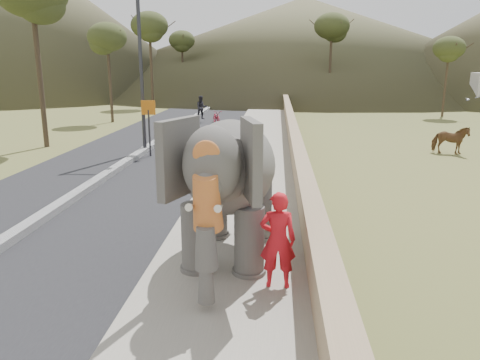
# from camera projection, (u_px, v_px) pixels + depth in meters

# --- Properties ---
(ground) EXTENTS (160.00, 160.00, 0.00)m
(ground) POSITION_uv_depth(u_px,v_px,m) (228.00, 271.00, 9.05)
(ground) COLOR olive
(ground) RESTS_ON ground
(road) EXTENTS (7.00, 120.00, 0.03)m
(road) POSITION_uv_depth(u_px,v_px,m) (131.00, 161.00, 19.09)
(road) COLOR black
(road) RESTS_ON ground
(median) EXTENTS (0.35, 120.00, 0.22)m
(median) POSITION_uv_depth(u_px,v_px,m) (131.00, 159.00, 19.07)
(median) COLOR black
(median) RESTS_ON ground
(walkway) EXTENTS (3.00, 120.00, 0.15)m
(walkway) POSITION_uv_depth(u_px,v_px,m) (253.00, 162.00, 18.70)
(walkway) COLOR #9E9687
(walkway) RESTS_ON ground
(parapet) EXTENTS (0.30, 120.00, 1.10)m
(parapet) POSITION_uv_depth(u_px,v_px,m) (295.00, 151.00, 18.46)
(parapet) COLOR tan
(parapet) RESTS_ON ground
(lamppost) EXTENTS (1.76, 0.36, 8.00)m
(lamppost) POSITION_uv_depth(u_px,v_px,m) (147.00, 40.00, 19.90)
(lamppost) COLOR #2E2D32
(lamppost) RESTS_ON ground
(signboard) EXTENTS (0.60, 0.08, 2.40)m
(signboard) POSITION_uv_depth(u_px,v_px,m) (149.00, 118.00, 19.75)
(signboard) COLOR #2D2D33
(signboard) RESTS_ON ground
(cow) EXTENTS (1.63, 1.10, 1.26)m
(cow) POSITION_uv_depth(u_px,v_px,m) (450.00, 140.00, 20.53)
(cow) COLOR brown
(cow) RESTS_ON ground
(hill_far) EXTENTS (80.00, 80.00, 14.00)m
(hill_far) POSITION_uv_depth(u_px,v_px,m) (304.00, 43.00, 74.66)
(hill_far) COLOR brown
(hill_far) RESTS_ON ground
(elephant_and_man) EXTENTS (2.37, 4.06, 2.86)m
(elephant_and_man) POSITION_uv_depth(u_px,v_px,m) (231.00, 186.00, 9.20)
(elephant_and_man) COLOR #615D58
(elephant_and_man) RESTS_ON ground
(motorcyclist) EXTENTS (2.00, 1.68, 1.81)m
(motorcyclist) POSITION_uv_depth(u_px,v_px,m) (209.00, 112.00, 31.18)
(motorcyclist) COLOR maroon
(motorcyclist) RESTS_ON ground
(trees) EXTENTS (48.57, 44.18, 8.78)m
(trees) POSITION_uv_depth(u_px,v_px,m) (300.00, 63.00, 34.98)
(trees) COLOR #473828
(trees) RESTS_ON ground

